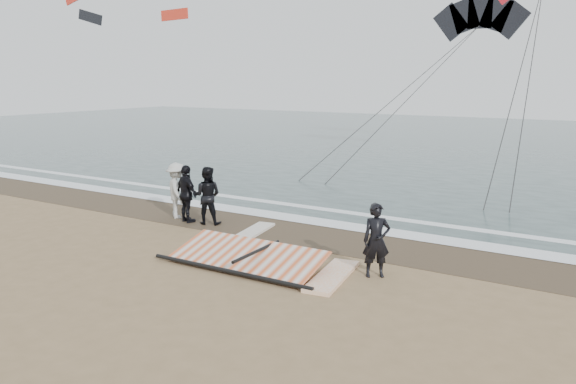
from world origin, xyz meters
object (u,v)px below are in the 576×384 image
man_main (376,240)px  board_white (332,276)px  board_cream (253,232)px  sail_rig (248,257)px

man_main → board_white: man_main is taller
board_white → board_cream: (-3.89, 2.27, -0.00)m
sail_rig → board_white: bearing=5.9°
man_main → sail_rig: man_main is taller
man_main → sail_rig: (-3.14, -0.89, -0.71)m
man_main → board_white: (-0.84, -0.65, -0.86)m
board_white → man_main: bearing=29.5°
board_cream → sail_rig: sail_rig is taller
man_main → board_white: 1.36m
board_white → sail_rig: 2.32m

